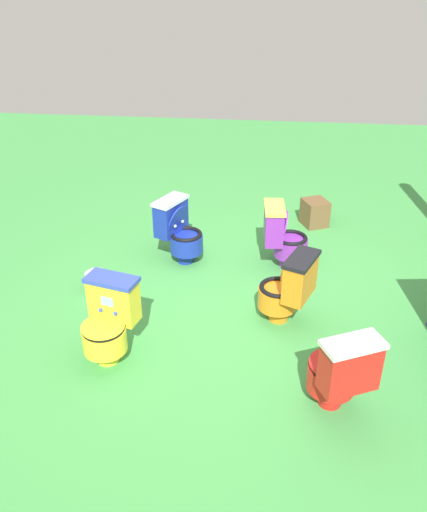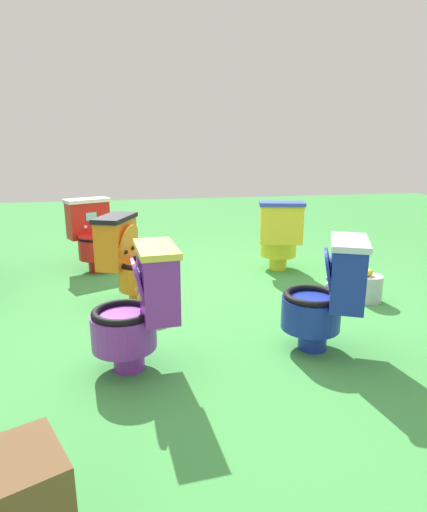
{
  "view_description": "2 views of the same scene",
  "coord_description": "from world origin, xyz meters",
  "px_view_note": "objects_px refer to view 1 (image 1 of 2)",
  "views": [
    {
      "loc": [
        4.32,
        0.26,
        3.0
      ],
      "look_at": [
        -0.05,
        -0.24,
        0.53
      ],
      "focal_mm": 37.12,
      "sensor_mm": 36.0,
      "label": 1
    },
    {
      "loc": [
        -3.19,
        0.46,
        1.27
      ],
      "look_at": [
        -0.13,
        -0.14,
        0.46
      ],
      "focal_mm": 30.22,
      "sensor_mm": 36.0,
      "label": 2
    }
  ],
  "objects_px": {
    "toilet_red": "(339,372)",
    "small_crate": "(315,213)",
    "toilet_blue": "(179,230)",
    "toilet_purple": "(283,236)",
    "toilet_orange": "(288,288)",
    "toilet_yellow": "(109,321)",
    "lemon_bucket": "(96,282)"
  },
  "relations": [
    {
      "from": "toilet_yellow",
      "to": "toilet_blue",
      "type": "relative_size",
      "value": 1.0
    },
    {
      "from": "lemon_bucket",
      "to": "toilet_orange",
      "type": "bearing_deg",
      "value": 81.0
    },
    {
      "from": "toilet_orange",
      "to": "lemon_bucket",
      "type": "bearing_deg",
      "value": 103.28
    },
    {
      "from": "toilet_yellow",
      "to": "toilet_red",
      "type": "distance_m",
      "value": 1.9
    },
    {
      "from": "toilet_purple",
      "to": "toilet_red",
      "type": "relative_size",
      "value": 1.0
    },
    {
      "from": "toilet_blue",
      "to": "toilet_orange",
      "type": "bearing_deg",
      "value": 74.04
    },
    {
      "from": "toilet_blue",
      "to": "lemon_bucket",
      "type": "xyz_separation_m",
      "value": [
        0.75,
        -0.74,
        -0.26
      ]
    },
    {
      "from": "toilet_yellow",
      "to": "toilet_blue",
      "type": "bearing_deg",
      "value": -85.66
    },
    {
      "from": "toilet_orange",
      "to": "lemon_bucket",
      "type": "distance_m",
      "value": 1.97
    },
    {
      "from": "toilet_blue",
      "to": "toilet_yellow",
      "type": "bearing_deg",
      "value": 15.62
    },
    {
      "from": "toilet_yellow",
      "to": "lemon_bucket",
      "type": "relative_size",
      "value": 2.63
    },
    {
      "from": "toilet_red",
      "to": "lemon_bucket",
      "type": "height_order",
      "value": "toilet_red"
    },
    {
      "from": "small_crate",
      "to": "toilet_purple",
      "type": "bearing_deg",
      "value": -20.88
    },
    {
      "from": "toilet_red",
      "to": "toilet_blue",
      "type": "bearing_deg",
      "value": 100.55
    },
    {
      "from": "toilet_purple",
      "to": "lemon_bucket",
      "type": "xyz_separation_m",
      "value": [
        0.75,
        -1.89,
        -0.26
      ]
    },
    {
      "from": "toilet_blue",
      "to": "toilet_orange",
      "type": "relative_size",
      "value": 1.0
    },
    {
      "from": "toilet_purple",
      "to": "toilet_blue",
      "type": "height_order",
      "value": "same"
    },
    {
      "from": "toilet_purple",
      "to": "toilet_blue",
      "type": "xyz_separation_m",
      "value": [
        -0.0,
        -1.15,
        0.0
      ]
    },
    {
      "from": "toilet_red",
      "to": "small_crate",
      "type": "relative_size",
      "value": 2.15
    },
    {
      "from": "toilet_blue",
      "to": "small_crate",
      "type": "xyz_separation_m",
      "value": [
        -1.1,
        1.57,
        -0.2
      ]
    },
    {
      "from": "toilet_purple",
      "to": "toilet_orange",
      "type": "distance_m",
      "value": 1.05
    },
    {
      "from": "toilet_red",
      "to": "toilet_orange",
      "type": "distance_m",
      "value": 1.15
    },
    {
      "from": "toilet_purple",
      "to": "lemon_bucket",
      "type": "bearing_deg",
      "value": -72.69
    },
    {
      "from": "toilet_red",
      "to": "small_crate",
      "type": "xyz_separation_m",
      "value": [
        -3.25,
        0.01,
        -0.2
      ]
    },
    {
      "from": "toilet_yellow",
      "to": "toilet_purple",
      "type": "height_order",
      "value": "same"
    },
    {
      "from": "toilet_blue",
      "to": "toilet_red",
      "type": "distance_m",
      "value": 2.65
    },
    {
      "from": "lemon_bucket",
      "to": "toilet_purple",
      "type": "bearing_deg",
      "value": 111.58
    },
    {
      "from": "toilet_yellow",
      "to": "toilet_orange",
      "type": "height_order",
      "value": "same"
    },
    {
      "from": "toilet_yellow",
      "to": "toilet_purple",
      "type": "relative_size",
      "value": 1.0
    },
    {
      "from": "toilet_yellow",
      "to": "toilet_red",
      "type": "xyz_separation_m",
      "value": [
        0.42,
        1.86,
        0.0
      ]
    },
    {
      "from": "toilet_purple",
      "to": "toilet_orange",
      "type": "bearing_deg",
      "value": -1.85
    },
    {
      "from": "toilet_purple",
      "to": "toilet_blue",
      "type": "distance_m",
      "value": 1.15
    }
  ]
}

